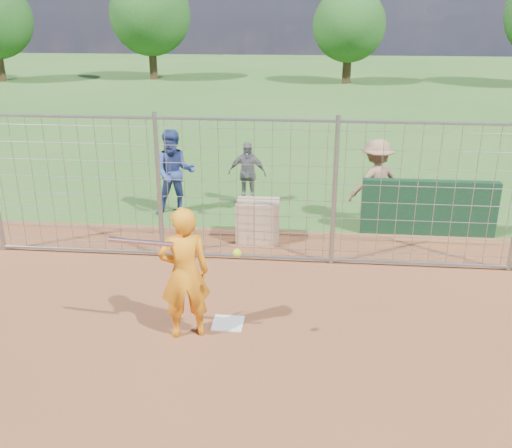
# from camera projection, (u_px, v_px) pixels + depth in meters

# --- Properties ---
(ground) EXTENTS (100.00, 100.00, 0.00)m
(ground) POSITION_uv_depth(u_px,v_px,m) (230.00, 317.00, 8.26)
(ground) COLOR #2D591E
(ground) RESTS_ON ground
(home_plate) EXTENTS (0.43, 0.43, 0.02)m
(home_plate) POSITION_uv_depth(u_px,v_px,m) (228.00, 323.00, 8.07)
(home_plate) COLOR silver
(home_plate) RESTS_ON ground
(dugout_wall) EXTENTS (2.60, 0.20, 1.10)m
(dugout_wall) POSITION_uv_depth(u_px,v_px,m) (428.00, 208.00, 11.10)
(dugout_wall) COLOR #11381E
(dugout_wall) RESTS_ON ground
(batter) EXTENTS (0.78, 0.63, 1.84)m
(batter) POSITION_uv_depth(u_px,v_px,m) (184.00, 273.00, 7.50)
(batter) COLOR orange
(batter) RESTS_ON ground
(bystander_a) EXTENTS (1.02, 0.86, 1.84)m
(bystander_a) POSITION_uv_depth(u_px,v_px,m) (174.00, 173.00, 12.08)
(bystander_a) COLOR navy
(bystander_a) RESTS_ON ground
(bystander_b) EXTENTS (0.87, 0.40, 1.46)m
(bystander_b) POSITION_uv_depth(u_px,v_px,m) (247.00, 174.00, 12.74)
(bystander_b) COLOR slate
(bystander_b) RESTS_ON ground
(bystander_c) EXTENTS (1.33, 1.12, 1.78)m
(bystander_c) POSITION_uv_depth(u_px,v_px,m) (376.00, 183.00, 11.50)
(bystander_c) COLOR #926B50
(bystander_c) RESTS_ON ground
(equipment_bin) EXTENTS (0.81, 0.57, 0.80)m
(equipment_bin) POSITION_uv_depth(u_px,v_px,m) (258.00, 221.00, 10.85)
(equipment_bin) COLOR tan
(equipment_bin) RESTS_ON ground
(equipment_in_play) EXTENTS (1.71, 0.25, 0.13)m
(equipment_in_play) POSITION_uv_depth(u_px,v_px,m) (164.00, 245.00, 7.08)
(equipment_in_play) COLOR silver
(equipment_in_play) RESTS_ON ground
(backstop_fence) EXTENTS (9.08, 0.08, 2.60)m
(backstop_fence) POSITION_uv_depth(u_px,v_px,m) (245.00, 193.00, 9.68)
(backstop_fence) COLOR gray
(backstop_fence) RESTS_ON ground
(tree_line) EXTENTS (44.66, 6.72, 6.48)m
(tree_line) POSITION_uv_depth(u_px,v_px,m) (352.00, 17.00, 32.83)
(tree_line) COLOR #3F2B19
(tree_line) RESTS_ON ground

